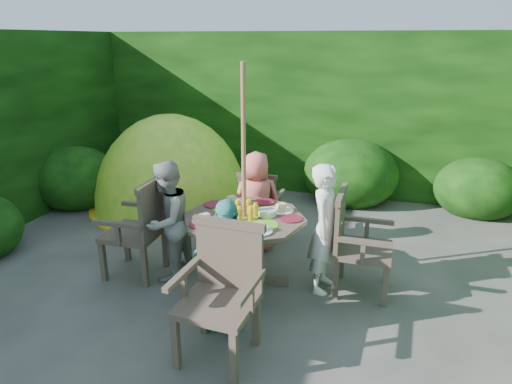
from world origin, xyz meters
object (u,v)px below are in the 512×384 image
(child_left, at_px, (167,221))
(garden_chair_back, at_px, (260,204))
(garden_chair_right, at_px, (356,242))
(child_right, at_px, (326,229))
(parasol_pole, at_px, (244,180))
(garden_chair_front, at_px, (221,290))
(garden_chair_left, at_px, (141,227))
(child_front, at_px, (227,266))
(patio_table, at_px, (245,227))
(dome_tent, at_px, (172,206))
(child_back, at_px, (257,202))

(child_left, bearing_deg, garden_chair_back, 158.13)
(garden_chair_right, height_order, child_right, child_right)
(parasol_pole, bearing_deg, garden_chair_front, -81.06)
(garden_chair_left, bearing_deg, child_left, 97.77)
(garden_chair_left, relative_size, child_left, 0.81)
(child_left, bearing_deg, parasol_pole, 103.72)
(child_right, bearing_deg, parasol_pole, 103.29)
(parasol_pole, distance_m, child_left, 0.93)
(child_front, bearing_deg, patio_table, 109.33)
(parasol_pole, relative_size, garden_chair_back, 2.61)
(garden_chair_left, xyz_separation_m, dome_tent, (-0.67, 1.98, -0.54))
(garden_chair_front, xyz_separation_m, child_right, (0.62, 1.19, 0.10))
(parasol_pole, distance_m, child_front, 0.95)
(garden_chair_right, height_order, garden_chair_front, garden_chair_front)
(garden_chair_left, height_order, child_front, child_front)
(child_back, bearing_deg, child_front, 71.63)
(patio_table, relative_size, dome_tent, 0.51)
(garden_chair_back, distance_m, child_back, 0.34)
(garden_chair_left, distance_m, garden_chair_front, 1.55)
(patio_table, xyz_separation_m, dome_tent, (-1.76, 1.82, -0.61))
(garden_chair_right, height_order, dome_tent, dome_tent)
(child_right, xyz_separation_m, dome_tent, (-2.54, 1.71, -0.65))
(garden_chair_front, relative_size, child_back, 0.86)
(parasol_pole, relative_size, child_back, 1.86)
(garden_chair_left, bearing_deg, parasol_pole, 96.41)
(parasol_pole, height_order, child_left, parasol_pole)
(garden_chair_right, distance_m, dome_tent, 3.32)
(garden_chair_front, bearing_deg, child_right, 65.54)
(child_left, bearing_deg, garden_chair_right, 104.09)
(child_right, height_order, child_front, child_right)
(garden_chair_front, relative_size, child_front, 0.86)
(child_back, distance_m, dome_tent, 2.03)
(child_back, bearing_deg, garden_chair_right, 125.86)
(garden_chair_back, height_order, child_right, child_right)
(garden_chair_front, distance_m, child_front, 0.30)
(patio_table, height_order, child_left, child_left)
(parasol_pole, height_order, garden_chair_back, parasol_pole)
(garden_chair_back, bearing_deg, child_back, 98.31)
(child_right, relative_size, child_left, 1.03)
(parasol_pole, xyz_separation_m, child_left, (-0.79, -0.11, -0.47))
(child_back, bearing_deg, child_left, 26.63)
(garden_chair_right, height_order, garden_chair_left, garden_chair_left)
(garden_chair_back, distance_m, garden_chair_front, 2.20)
(patio_table, height_order, garden_chair_back, patio_table)
(patio_table, distance_m, garden_chair_right, 1.09)
(child_left, bearing_deg, child_front, 58.72)
(garden_chair_front, distance_m, dome_tent, 3.52)
(garden_chair_back, relative_size, child_left, 0.67)
(garden_chair_back, bearing_deg, garden_chair_right, 141.91)
(patio_table, relative_size, parasol_pole, 0.64)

